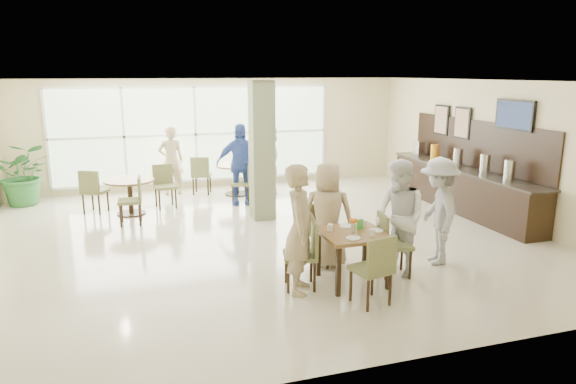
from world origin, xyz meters
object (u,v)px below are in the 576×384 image
object	(u,v)px
round_table_left	(130,188)
adult_standing	(171,161)
teen_far	(327,215)
adult_b	(268,159)
buffet_counter	(462,185)
adult_a	(240,164)
teen_right	(399,218)
teen_left	(300,229)
teen_standing	(438,211)
main_table	(353,239)
round_table_right	(237,172)
potted_plant	(24,174)

from	to	relation	value
round_table_left	adult_standing	world-z (taller)	adult_standing
teen_far	adult_b	distance (m)	5.05
round_table_left	adult_standing	distance (m)	1.89
buffet_counter	adult_a	world-z (taller)	buffet_counter
teen_right	teen_left	bearing A→B (deg)	-92.11
round_table_left	teen_right	bearing A→B (deg)	-50.90
teen_right	teen_standing	distance (m)	0.82
main_table	teen_right	bearing A→B (deg)	8.57
adult_a	adult_standing	distance (m)	2.00
adult_a	teen_far	bearing A→B (deg)	-73.75
round_table_right	potted_plant	distance (m)	4.82
round_table_left	buffet_counter	distance (m)	7.13
buffet_counter	teen_far	size ratio (longest dim) A/B	2.86
main_table	teen_far	world-z (taller)	teen_far
teen_far	teen_left	bearing A→B (deg)	70.73
buffet_counter	adult_b	xyz separation A→B (m)	(-3.60, 2.83, 0.32)
round_table_left	adult_a	bearing A→B (deg)	3.80
adult_b	adult_standing	size ratio (longest dim) A/B	1.03
teen_standing	adult_b	xyz separation A→B (m)	(-1.27, 5.43, 0.03)
buffet_counter	teen_standing	size ratio (longest dim) A/B	2.79
main_table	teen_standing	distance (m)	1.63
teen_right	adult_a	bearing A→B (deg)	-172.91
main_table	teen_left	world-z (taller)	teen_left
teen_right	teen_standing	world-z (taller)	teen_right
teen_standing	adult_a	bearing A→B (deg)	-138.02
teen_far	adult_standing	bearing A→B (deg)	-48.98
potted_plant	teen_standing	size ratio (longest dim) A/B	0.84
teen_left	buffet_counter	bearing A→B (deg)	-34.84
teen_far	teen_standing	bearing A→B (deg)	-170.75
teen_standing	adult_a	world-z (taller)	adult_a
teen_far	teen_right	world-z (taller)	teen_right
potted_plant	teen_left	size ratio (longest dim) A/B	0.80
main_table	round_table_right	world-z (taller)	same
round_table_right	adult_standing	bearing A→B (deg)	162.48
potted_plant	teen_right	xyz separation A→B (m)	(6.04, -6.20, 0.15)
main_table	adult_a	world-z (taller)	adult_a
buffet_counter	adult_standing	world-z (taller)	buffet_counter
teen_standing	teen_far	bearing A→B (deg)	-86.45
potted_plant	teen_left	xyz separation A→B (m)	(4.43, -6.38, 0.18)
teen_right	adult_a	size ratio (longest dim) A/B	0.94
teen_right	round_table_right	bearing A→B (deg)	-176.44
main_table	adult_standing	size ratio (longest dim) A/B	0.53
teen_left	adult_a	xyz separation A→B (m)	(0.25, 4.98, 0.03)
buffet_counter	teen_left	world-z (taller)	buffet_counter
adult_b	adult_standing	xyz separation A→B (m)	(-2.29, 0.57, -0.03)
round_table_right	adult_b	size ratio (longest dim) A/B	0.58
buffet_counter	adult_a	distance (m)	4.91
main_table	potted_plant	world-z (taller)	potted_plant
teen_right	adult_b	size ratio (longest dim) A/B	0.99
round_table_right	potted_plant	xyz separation A→B (m)	(-4.79, 0.46, 0.16)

